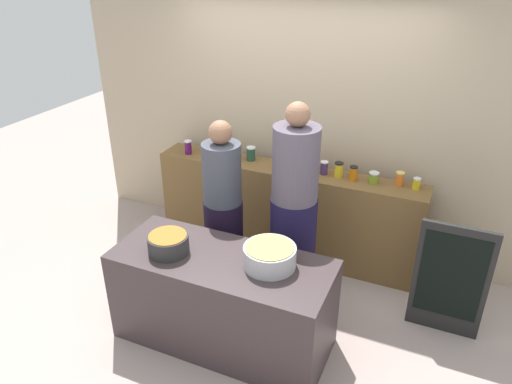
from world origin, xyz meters
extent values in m
plane|color=#AC9790|center=(0.00, 0.00, 0.00)|extent=(12.00, 12.00, 0.00)
cube|color=tan|center=(0.00, 1.45, 1.50)|extent=(4.80, 0.12, 3.00)
cube|color=brown|center=(0.00, 1.10, 0.48)|extent=(2.70, 0.36, 0.95)
cube|color=#382D2F|center=(0.00, -0.30, 0.39)|extent=(1.70, 0.70, 0.79)
cylinder|color=#4F1353|center=(-1.08, 1.05, 1.02)|extent=(0.07, 0.07, 0.13)
cylinder|color=silver|center=(-1.08, 1.05, 1.09)|extent=(0.07, 0.07, 0.01)
cylinder|color=#A9300D|center=(-0.92, 1.17, 1.01)|extent=(0.08, 0.08, 0.11)
cylinder|color=black|center=(-0.92, 1.17, 1.07)|extent=(0.08, 0.08, 0.02)
cylinder|color=#492B5D|center=(-0.77, 1.11, 1.02)|extent=(0.08, 0.08, 0.13)
cylinder|color=silver|center=(-0.77, 1.11, 1.09)|extent=(0.09, 0.09, 0.01)
cylinder|color=olive|center=(-0.56, 1.06, 1.01)|extent=(0.08, 0.08, 0.12)
cylinder|color=silver|center=(-0.56, 1.06, 1.08)|extent=(0.09, 0.09, 0.01)
cylinder|color=#234A37|center=(-0.41, 1.15, 1.02)|extent=(0.09, 0.09, 0.13)
cylinder|color=silver|center=(-0.41, 1.15, 1.09)|extent=(0.09, 0.09, 0.01)
cylinder|color=#944F12|center=(-0.03, 1.06, 1.00)|extent=(0.08, 0.08, 0.10)
cylinder|color=#D6C666|center=(-0.03, 1.06, 1.06)|extent=(0.09, 0.09, 0.01)
cylinder|color=#3F1B5E|center=(0.09, 1.10, 1.02)|extent=(0.09, 0.09, 0.13)
cylinder|color=#D6C666|center=(0.09, 1.10, 1.09)|extent=(0.09, 0.09, 0.01)
cylinder|color=#D55F1E|center=(0.23, 1.10, 1.02)|extent=(0.09, 0.09, 0.13)
cylinder|color=silver|center=(0.23, 1.10, 1.09)|extent=(0.09, 0.09, 0.01)
cylinder|color=#3E2A58|center=(0.36, 1.13, 1.01)|extent=(0.07, 0.07, 0.12)
cylinder|color=silver|center=(0.36, 1.13, 1.08)|extent=(0.07, 0.07, 0.01)
cylinder|color=gold|center=(0.50, 1.12, 1.02)|extent=(0.08, 0.08, 0.13)
cylinder|color=black|center=(0.50, 1.12, 1.09)|extent=(0.08, 0.08, 0.01)
cylinder|color=orange|center=(0.64, 1.11, 1.02)|extent=(0.07, 0.07, 0.13)
cylinder|color=black|center=(0.64, 1.11, 1.09)|extent=(0.07, 0.07, 0.01)
cylinder|color=olive|center=(0.83, 1.12, 1.00)|extent=(0.09, 0.09, 0.09)
cylinder|color=silver|center=(0.83, 1.12, 1.05)|extent=(0.09, 0.09, 0.01)
cylinder|color=orange|center=(1.06, 1.17, 1.01)|extent=(0.07, 0.07, 0.12)
cylinder|color=#D6C666|center=(1.06, 1.17, 1.08)|extent=(0.08, 0.08, 0.01)
cylinder|color=gold|center=(1.20, 1.15, 1.00)|extent=(0.06, 0.06, 0.10)
cylinder|color=silver|center=(1.20, 1.15, 1.06)|extent=(0.07, 0.07, 0.01)
cylinder|color=#2D2D2D|center=(-0.41, -0.38, 0.86)|extent=(0.31, 0.31, 0.14)
cylinder|color=#B06829|center=(-0.41, -0.38, 0.94)|extent=(0.29, 0.29, 0.00)
cylinder|color=#B7B7BC|center=(0.37, -0.23, 0.87)|extent=(0.39, 0.39, 0.16)
cylinder|color=tan|center=(0.37, -0.23, 0.95)|extent=(0.36, 0.36, 0.00)
cylinder|color=black|center=(-0.32, 0.36, 0.44)|extent=(0.35, 0.35, 0.89)
cylinder|color=#424652|center=(-0.32, 0.36, 1.16)|extent=(0.34, 0.34, 0.54)
sphere|color=#8C6047|center=(-0.32, 0.36, 1.53)|extent=(0.20, 0.20, 0.20)
cylinder|color=#181333|center=(0.32, 0.41, 0.51)|extent=(0.40, 0.40, 1.02)
cylinder|color=#524A59|center=(0.32, 0.41, 1.34)|extent=(0.38, 0.38, 0.63)
sphere|color=#8C6047|center=(0.32, 0.41, 1.75)|extent=(0.20, 0.20, 0.20)
cube|color=black|center=(1.62, 0.53, 0.50)|extent=(0.57, 0.04, 1.00)
cube|color=black|center=(1.62, 0.51, 0.55)|extent=(0.49, 0.01, 0.76)
camera|label=1|loc=(1.46, -2.96, 2.89)|focal=34.02mm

